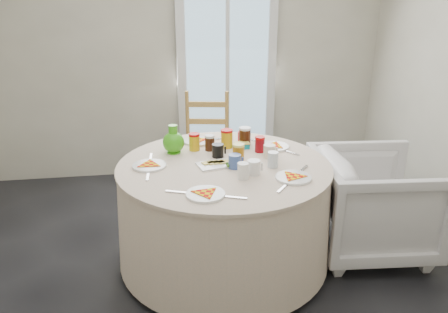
{
  "coord_description": "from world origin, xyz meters",
  "views": [
    {
      "loc": [
        -0.3,
        -2.42,
        1.83
      ],
      "look_at": [
        0.11,
        0.26,
        0.8
      ],
      "focal_mm": 35.0,
      "sensor_mm": 36.0,
      "label": 1
    }
  ],
  "objects": [
    {
      "name": "floor",
      "position": [
        0.0,
        0.0,
        0.0
      ],
      "size": [
        4.0,
        4.0,
        0.0
      ],
      "primitive_type": "plane",
      "color": "black",
      "rests_on": "ground"
    },
    {
      "name": "wall_back",
      "position": [
        0.0,
        2.0,
        1.3
      ],
      "size": [
        4.0,
        0.02,
        2.6
      ],
      "primitive_type": "cube",
      "color": "#BCB5A3",
      "rests_on": "floor"
    },
    {
      "name": "glass_door",
      "position": [
        0.4,
        1.95,
        1.05
      ],
      "size": [
        1.0,
        0.08,
        2.1
      ],
      "primitive_type": "cube",
      "color": "silver",
      "rests_on": "floor"
    },
    {
      "name": "table",
      "position": [
        0.11,
        0.26,
        0.38
      ],
      "size": [
        1.47,
        1.47,
        0.74
      ],
      "primitive_type": "cylinder",
      "color": "beige",
      "rests_on": "floor"
    },
    {
      "name": "wooden_chair",
      "position": [
        0.11,
        1.37,
        0.47
      ],
      "size": [
        0.51,
        0.49,
        0.97
      ],
      "primitive_type": null,
      "rotation": [
        0.0,
        0.0,
        -0.19
      ],
      "color": "#B68E44",
      "rests_on": "floor"
    },
    {
      "name": "armchair",
      "position": [
        1.21,
        0.24,
        0.39
      ],
      "size": [
        0.82,
        0.87,
        0.83
      ],
      "primitive_type": "imported",
      "rotation": [
        0.0,
        0.0,
        1.49
      ],
      "color": "silver",
      "rests_on": "floor"
    },
    {
      "name": "place_settings",
      "position": [
        0.11,
        0.26,
        0.77
      ],
      "size": [
        1.27,
        1.27,
        0.02
      ],
      "primitive_type": null,
      "rotation": [
        0.0,
        0.0,
        0.05
      ],
      "color": "white",
      "rests_on": "table"
    },
    {
      "name": "jar_cluster",
      "position": [
        0.16,
        0.51,
        0.82
      ],
      "size": [
        0.58,
        0.41,
        0.15
      ],
      "primitive_type": null,
      "rotation": [
        0.0,
        0.0,
        0.32
      ],
      "color": "#A76726",
      "rests_on": "table"
    },
    {
      "name": "butter_tub",
      "position": [
        0.29,
        0.55,
        0.79
      ],
      "size": [
        0.11,
        0.08,
        0.04
      ],
      "primitive_type": "cube",
      "rotation": [
        0.0,
        0.0,
        0.03
      ],
      "color": "#057F91",
      "rests_on": "table"
    },
    {
      "name": "green_pitcher",
      "position": [
        -0.21,
        0.53,
        0.87
      ],
      "size": [
        0.17,
        0.17,
        0.2
      ],
      "primitive_type": null,
      "rotation": [
        0.0,
        0.0,
        0.08
      ],
      "color": "#38A415",
      "rests_on": "table"
    },
    {
      "name": "cheese_platter",
      "position": [
        0.05,
        0.24,
        0.77
      ],
      "size": [
        0.27,
        0.21,
        0.03
      ],
      "primitive_type": null,
      "rotation": [
        0.0,
        0.0,
        0.23
      ],
      "color": "white",
      "rests_on": "table"
    },
    {
      "name": "mugs_glasses",
      "position": [
        0.27,
        0.28,
        0.81
      ],
      "size": [
        0.78,
        0.78,
        0.11
      ],
      "primitive_type": null,
      "rotation": [
        0.0,
        0.0,
        -0.32
      ],
      "color": "#A0A0A0",
      "rests_on": "table"
    }
  ]
}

